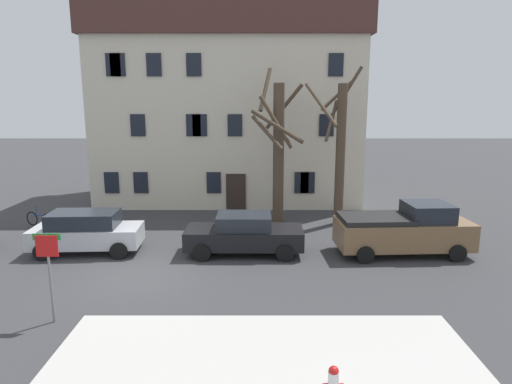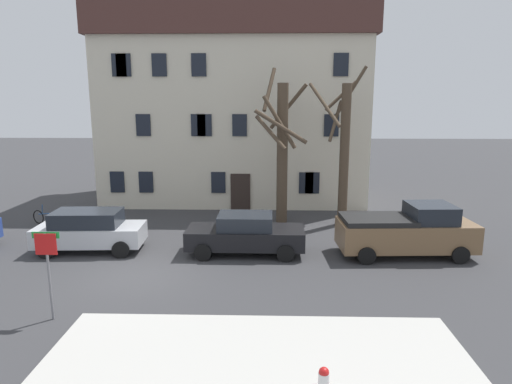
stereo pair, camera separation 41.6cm
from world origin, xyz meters
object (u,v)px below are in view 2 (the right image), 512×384
tree_bare_mid (343,148)px  car_black_sedan (245,234)px  building_main (235,106)px  car_silver_wagon (89,230)px  street_sign_pole (47,259)px  bicycle_leaning (46,218)px  tree_bare_near (281,147)px  pickup_truck_brown (407,231)px

tree_bare_mid → car_black_sedan: size_ratio=1.64×
building_main → car_black_sedan: bearing=-83.8°
building_main → car_silver_wagon: (-5.26, -10.72, -4.90)m
street_sign_pole → bicycle_leaning: 11.05m
tree_bare_mid → car_black_sedan: 7.12m
car_black_sedan → tree_bare_mid: bearing=44.8°
tree_bare_near → pickup_truck_brown: bearing=-45.0°
building_main → bicycle_leaning: bearing=-142.7°
tree_bare_near → tree_bare_mid: size_ratio=1.00×
car_black_sedan → pickup_truck_brown: bearing=-0.2°
tree_bare_near → bicycle_leaning: tree_bare_near is taller
tree_bare_mid → car_black_sedan: tree_bare_mid is taller
car_black_sedan → bicycle_leaning: car_black_sedan is taller
car_black_sedan → bicycle_leaning: size_ratio=2.88×
pickup_truck_brown → street_sign_pole: street_sign_pole is taller
tree_bare_near → street_sign_pole: size_ratio=3.01×
street_sign_pole → bicycle_leaning: bearing=117.3°
tree_bare_mid → car_silver_wagon: size_ratio=1.77×
street_sign_pole → car_black_sedan: bearing=47.8°
tree_bare_near → car_black_sedan: size_ratio=1.64×
car_silver_wagon → pickup_truck_brown: pickup_truck_brown is taller
building_main → pickup_truck_brown: bearing=-55.0°
street_sign_pole → bicycle_leaning: size_ratio=1.57×
tree_bare_mid → car_silver_wagon: bearing=-158.3°
car_silver_wagon → bicycle_leaning: bearing=134.6°
bicycle_leaning → tree_bare_near: bearing=4.3°
car_silver_wagon → street_sign_pole: street_sign_pole is taller
building_main → tree_bare_near: bearing=-65.4°
tree_bare_near → pickup_truck_brown: size_ratio=1.44×
car_black_sedan → street_sign_pole: size_ratio=1.84×
tree_bare_mid → bicycle_leaning: 15.20m
tree_bare_near → car_silver_wagon: bearing=-149.5°
car_silver_wagon → street_sign_pole: 6.09m
pickup_truck_brown → bicycle_leaning: bearing=166.4°
tree_bare_mid → pickup_truck_brown: tree_bare_mid is taller
tree_bare_mid → street_sign_pole: size_ratio=3.02×
building_main → tree_bare_near: (2.74, -6.00, -1.94)m
bicycle_leaning → car_silver_wagon: bearing=-45.4°
tree_bare_mid → street_sign_pole: 14.32m
building_main → tree_bare_mid: 8.77m
pickup_truck_brown → car_silver_wagon: bearing=179.2°
car_silver_wagon → car_black_sedan: bearing=-1.4°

